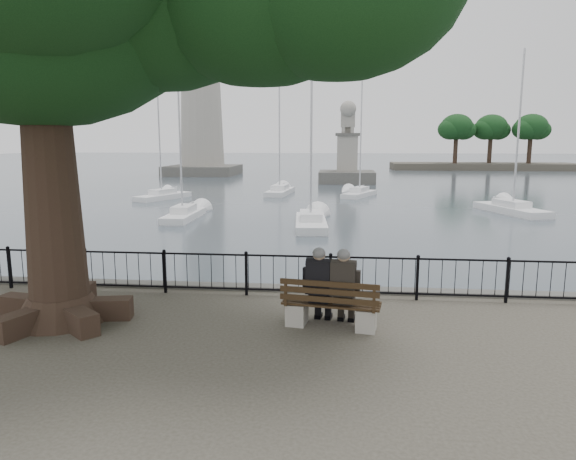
# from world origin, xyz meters

# --- Properties ---
(harbor) EXTENTS (260.00, 260.00, 1.20)m
(harbor) POSITION_xyz_m (0.00, 3.00, -0.50)
(harbor) COLOR #4E4C48
(harbor) RESTS_ON ground
(railing) EXTENTS (22.06, 0.06, 1.00)m
(railing) POSITION_xyz_m (0.00, 2.50, 0.56)
(railing) COLOR black
(railing) RESTS_ON ground
(bench) EXTENTS (1.99, 0.87, 1.02)m
(bench) POSITION_xyz_m (1.05, 0.51, 0.36)
(bench) COLOR gray
(bench) RESTS_ON ground
(person_left) EXTENTS (0.53, 0.85, 1.61)m
(person_left) POSITION_xyz_m (0.83, 0.65, 0.74)
(person_left) COLOR black
(person_left) RESTS_ON ground
(person_right) EXTENTS (0.53, 0.85, 1.61)m
(person_right) POSITION_xyz_m (1.30, 0.58, 0.74)
(person_right) COLOR black
(person_right) RESTS_ON ground
(lighthouse) EXTENTS (9.55, 9.55, 29.37)m
(lighthouse) POSITION_xyz_m (-18.00, 62.00, 11.33)
(lighthouse) COLOR #4E4C48
(lighthouse) RESTS_ON ground
(lion_monument) EXTENTS (6.26, 6.26, 9.17)m
(lion_monument) POSITION_xyz_m (2.00, 49.93, 1.32)
(lion_monument) COLOR #4E4C48
(lion_monument) RESTS_ON ground
(sailboat_a) EXTENTS (1.55, 5.30, 9.77)m
(sailboat_a) POSITION_xyz_m (-8.19, 20.85, -0.70)
(sailboat_a) COLOR white
(sailboat_a) RESTS_ON ground
(sailboat_b) EXTENTS (2.06, 5.95, 13.04)m
(sailboat_b) POSITION_xyz_m (-0.35, 18.64, -0.64)
(sailboat_b) COLOR white
(sailboat_b) RESTS_ON ground
(sailboat_d) EXTENTS (3.55, 6.35, 10.56)m
(sailboat_d) POSITION_xyz_m (12.42, 25.46, -0.70)
(sailboat_d) COLOR white
(sailboat_d) RESTS_ON ground
(sailboat_e) EXTENTS (3.48, 5.64, 11.37)m
(sailboat_e) POSITION_xyz_m (-13.14, 31.28, -0.67)
(sailboat_e) COLOR white
(sailboat_e) RESTS_ON ground
(sailboat_f) EXTENTS (3.29, 5.29, 11.49)m
(sailboat_f) POSITION_xyz_m (2.89, 34.92, -0.66)
(sailboat_f) COLOR white
(sailboat_f) RESTS_ON ground
(sailboat_h) EXTENTS (2.16, 6.03, 12.87)m
(sailboat_h) POSITION_xyz_m (-4.08, 36.08, -0.64)
(sailboat_h) COLOR white
(sailboat_h) RESTS_ON ground
(far_shore) EXTENTS (30.00, 8.60, 9.18)m
(far_shore) POSITION_xyz_m (25.54, 79.46, 3.00)
(far_shore) COLOR #403C31
(far_shore) RESTS_ON ground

